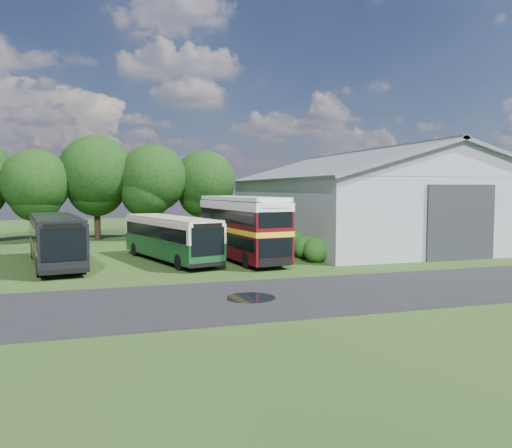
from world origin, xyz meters
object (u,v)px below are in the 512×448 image
object	(u,v)px
bus_green_single	(170,238)
bus_dark_single	(55,239)
storage_shed	(368,195)
bus_maroon_double	(242,229)

from	to	relation	value
bus_green_single	bus_dark_single	bearing A→B (deg)	162.53
storage_shed	bus_maroon_double	distance (m)	15.96
storage_shed	bus_dark_single	bearing A→B (deg)	-165.29
bus_maroon_double	bus_dark_single	size ratio (longest dim) A/B	0.88
bus_maroon_double	bus_dark_single	xyz separation A→B (m)	(-11.56, 1.16, -0.47)
bus_maroon_double	storage_shed	bearing A→B (deg)	21.82
bus_green_single	bus_maroon_double	distance (m)	4.70
storage_shed	bus_maroon_double	world-z (taller)	storage_shed
storage_shed	bus_maroon_double	bearing A→B (deg)	-150.42
storage_shed	bus_maroon_double	size ratio (longest dim) A/B	2.47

